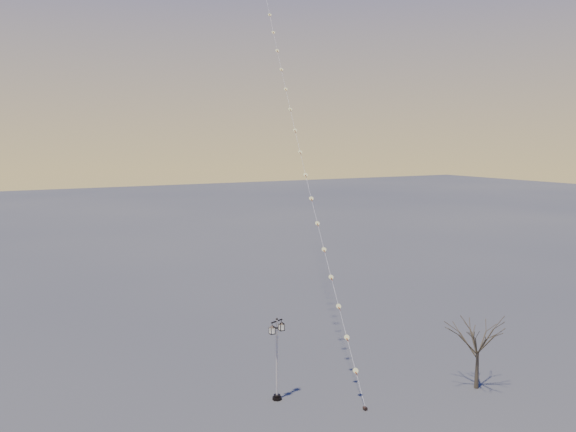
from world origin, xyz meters
TOP-DOWN VIEW (x-y plane):
  - ground at (0.00, 0.00)m, footprint 300.00×300.00m
  - street_lamp at (-2.03, 3.21)m, footprint 1.06×0.64m
  - bare_tree at (8.16, -0.73)m, footprint 2.29×2.29m
  - kite_train at (6.25, 18.20)m, footprint 10.57×36.97m

SIDE VIEW (x-z plane):
  - ground at x=0.00m, z-range 0.00..0.00m
  - street_lamp at x=-2.03m, z-range 0.23..4.61m
  - bare_tree at x=8.16m, z-range 0.74..4.53m
  - kite_train at x=6.25m, z-range -0.11..41.35m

